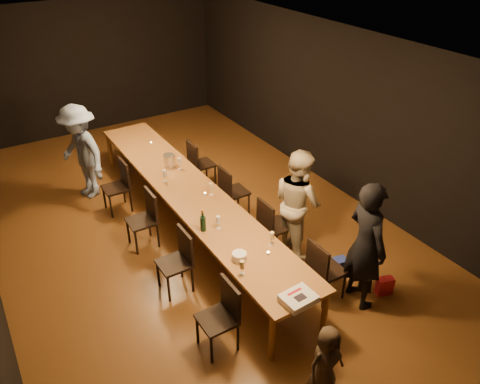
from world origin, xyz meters
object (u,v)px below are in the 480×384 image
woman_tan (298,202)px  birthday_cake (298,299)px  chair_right_0 (327,269)px  chair_left_3 (116,187)px  chair_right_1 (275,225)px  child (326,360)px  champagne_bottle (203,220)px  chair_right_3 (202,163)px  man_blue (81,152)px  chair_left_2 (141,221)px  chair_right_2 (235,191)px  chair_left_1 (174,263)px  woman_birthday (366,245)px  ice_bucket (169,160)px  chair_left_0 (217,319)px  plate_stack (239,256)px  table (190,193)px

woman_tan → birthday_cake: woman_tan is taller
chair_right_0 → chair_left_3: 3.98m
chair_right_1 → child: bearing=-23.0°
chair_right_0 → champagne_bottle: 1.82m
chair_right_0 → chair_right_1: size_ratio=1.00×
chair_right_0 → chair_right_3: bearing=180.0°
chair_right_3 → man_blue: bearing=-111.8°
chair_left_2 → birthday_cake: chair_left_2 is taller
chair_right_1 → birthday_cake: 1.95m
child → chair_left_2: bearing=100.5°
chair_right_3 → chair_right_1: bearing=-0.0°
chair_right_0 → chair_right_3: same height
chair_right_2 → woman_tan: size_ratio=0.54×
chair_right_0 → chair_right_3: (0.00, 3.60, 0.00)m
birthday_cake → man_blue: bearing=99.6°
chair_right_3 → chair_left_1: size_ratio=1.00×
chair_right_3 → woman_birthday: woman_birthday is taller
man_blue → ice_bucket: man_blue is taller
chair_left_1 → man_blue: (-0.30, 3.20, 0.42)m
chair_right_0 → woman_tan: 1.17m
chair_left_0 → champagne_bottle: champagne_bottle is taller
chair_right_2 → plate_stack: (-1.08, -1.91, 0.34)m
table → ice_bucket: (0.08, 0.93, 0.16)m
chair_right_1 → woman_birthday: (0.35, -1.49, 0.45)m
chair_right_2 → ice_bucket: bearing=-140.3°
table → chair_right_1: 1.49m
woman_tan → table: bearing=42.1°
chair_left_0 → chair_left_3: size_ratio=1.00×
woman_tan → champagne_bottle: (-1.47, 0.25, 0.06)m
chair_right_2 → chair_left_1: same height
chair_right_3 → woman_tan: size_ratio=0.54×
woman_birthday → man_blue: woman_birthday is taller
table → woman_birthday: size_ratio=3.26×
table → chair_left_3: 1.49m
child → champagne_bottle: champagne_bottle is taller
chair_left_1 → chair_left_0: bearing=-180.0°
chair_left_0 → woman_birthday: (2.05, -0.29, 0.45)m
chair_left_1 → woman_birthday: (2.05, -1.49, 0.45)m
table → birthday_cake: size_ratio=14.98×
chair_right_3 → chair_left_0: bearing=-25.3°
table → child: 3.54m
plate_stack → chair_right_3: bearing=70.8°
woman_tan → plate_stack: size_ratio=9.04×
chair_right_0 → chair_right_2: size_ratio=1.00×
champagne_bottle → chair_left_1: bearing=-168.2°
birthday_cake → ice_bucket: size_ratio=1.83×
chair_left_3 → chair_left_1: bearing=-180.0°
chair_left_1 → man_blue: size_ratio=0.52×
champagne_bottle → child: bearing=-85.8°
chair_right_0 → woman_tan: woman_tan is taller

